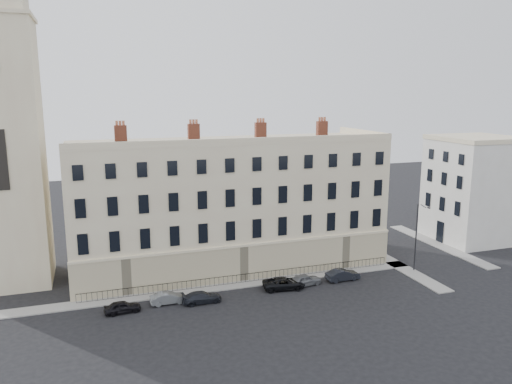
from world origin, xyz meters
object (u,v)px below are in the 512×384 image
(car_b, at_px, (168,298))
(car_c, at_px, (202,297))
(car_a, at_px, (122,307))
(car_d, at_px, (284,283))
(car_f, at_px, (343,275))
(car_e, at_px, (305,280))
(streetlamp, at_px, (417,235))

(car_b, distance_m, car_c, 3.29)
(car_a, height_order, car_b, car_b)
(car_d, distance_m, car_f, 7.08)
(car_a, xyz_separation_m, car_f, (23.73, 0.71, 0.06))
(car_b, distance_m, car_f, 19.28)
(car_b, height_order, car_e, car_e)
(car_a, relative_size, streetlamp, 0.42)
(car_e, bearing_deg, car_b, 81.56)
(car_c, xyz_separation_m, car_f, (16.10, 0.87, 0.06))
(car_a, bearing_deg, car_c, -95.42)
(streetlamp, bearing_deg, car_d, -162.28)
(car_a, xyz_separation_m, car_b, (4.44, 0.69, 0.01))
(car_e, bearing_deg, car_f, -98.05)
(car_b, bearing_deg, car_d, -92.08)
(car_d, relative_size, car_e, 1.21)
(car_d, bearing_deg, streetlamp, -82.37)
(streetlamp, bearing_deg, car_a, -161.55)
(car_a, xyz_separation_m, car_d, (16.65, 0.51, 0.05))
(car_f, bearing_deg, car_d, 90.13)
(car_e, distance_m, car_f, 4.58)
(car_b, height_order, car_c, car_b)
(car_a, distance_m, car_e, 19.16)
(car_b, height_order, streetlamp, streetlamp)
(car_c, height_order, streetlamp, streetlamp)
(car_d, bearing_deg, car_c, 101.59)
(car_b, bearing_deg, car_e, -91.29)
(car_b, xyz_separation_m, streetlamp, (28.66, -0.09, 3.85))
(streetlamp, bearing_deg, car_c, -160.88)
(car_a, bearing_deg, streetlamp, -93.19)
(car_a, distance_m, car_d, 16.66)
(car_a, distance_m, car_b, 4.50)
(car_b, relative_size, car_f, 0.92)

